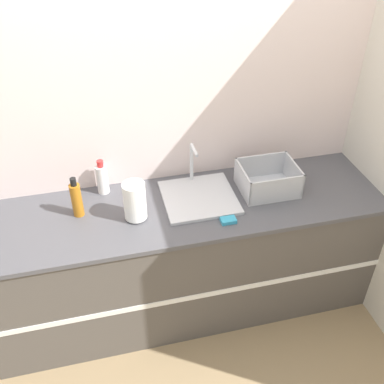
{
  "coord_description": "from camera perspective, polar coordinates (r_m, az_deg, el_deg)",
  "views": [
    {
      "loc": [
        -0.47,
        -1.78,
        2.6
      ],
      "look_at": [
        0.04,
        0.3,
        1.01
      ],
      "focal_mm": 42.0,
      "sensor_mm": 36.0,
      "label": 1
    }
  ],
  "objects": [
    {
      "name": "dish_rack",
      "position": [
        2.89,
        9.59,
        1.39
      ],
      "size": [
        0.35,
        0.3,
        0.17
      ],
      "color": "#B7BABF",
      "rests_on": "counter_cabinet"
    },
    {
      "name": "bottle_amber",
      "position": [
        2.7,
        -14.46,
        -0.88
      ],
      "size": [
        0.06,
        0.06,
        0.26
      ],
      "color": "#B26B19",
      "rests_on": "counter_cabinet"
    },
    {
      "name": "sink",
      "position": [
        2.81,
        0.86,
        -0.43
      ],
      "size": [
        0.45,
        0.43,
        0.29
      ],
      "color": "silver",
      "rests_on": "counter_cabinet"
    },
    {
      "name": "counter_cabinet",
      "position": [
        3.05,
        -0.94,
        -8.3
      ],
      "size": [
        2.53,
        0.69,
        0.89
      ],
      "color": "#514C47",
      "rests_on": "ground_plane"
    },
    {
      "name": "paper_towel_roll",
      "position": [
        2.61,
        -7.28,
        -1.17
      ],
      "size": [
        0.13,
        0.13,
        0.24
      ],
      "color": "#4C4C51",
      "rests_on": "counter_cabinet"
    },
    {
      "name": "bottle_white_spray",
      "position": [
        2.86,
        -11.33,
        1.71
      ],
      "size": [
        0.07,
        0.07,
        0.23
      ],
      "color": "white",
      "rests_on": "counter_cabinet"
    },
    {
      "name": "ground_plane",
      "position": [
        3.18,
        0.55,
        -18.13
      ],
      "size": [
        12.0,
        12.0,
        0.0
      ],
      "primitive_type": "plane",
      "color": "#937A56"
    },
    {
      "name": "wall_back",
      "position": [
        2.83,
        -2.79,
        9.25
      ],
      "size": [
        4.9,
        0.06,
        2.6
      ],
      "color": "silver",
      "rests_on": "ground_plane"
    },
    {
      "name": "sponge",
      "position": [
        2.64,
        4.64,
        -3.6
      ],
      "size": [
        0.09,
        0.06,
        0.02
      ],
      "color": "#3399BF",
      "rests_on": "counter_cabinet"
    }
  ]
}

